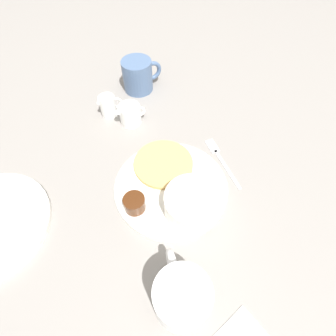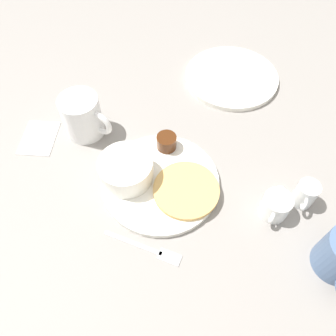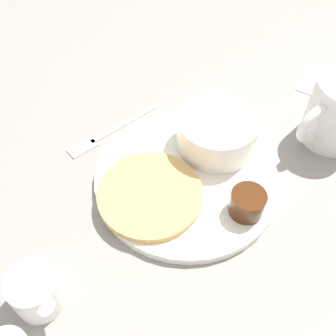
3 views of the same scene
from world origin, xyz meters
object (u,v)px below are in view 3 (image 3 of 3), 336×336
(creamer_pitcher_near, at_px, (38,293))
(bowl, at_px, (217,131))
(plate, at_px, (187,179))
(fork, at_px, (104,135))

(creamer_pitcher_near, bearing_deg, bowl, 92.59)
(bowl, xyz_separation_m, creamer_pitcher_near, (0.01, -0.29, -0.01))
(plate, height_order, bowl, bowl)
(bowl, bearing_deg, plate, -81.52)
(creamer_pitcher_near, relative_size, fork, 0.51)
(bowl, relative_size, fork, 0.71)
(plate, xyz_separation_m, creamer_pitcher_near, (0.00, -0.22, 0.02))
(creamer_pitcher_near, distance_m, fork, 0.24)
(bowl, height_order, fork, bowl)
(plate, relative_size, creamer_pitcher_near, 3.09)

